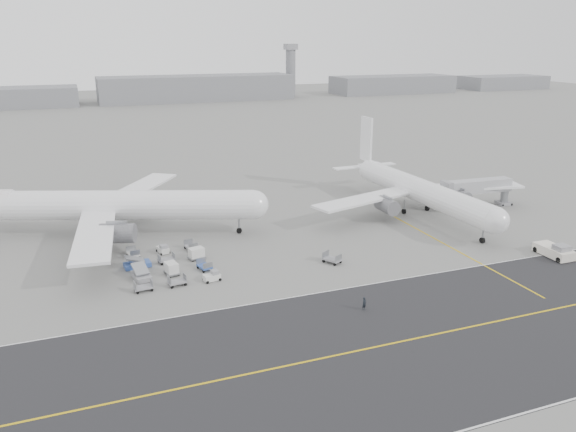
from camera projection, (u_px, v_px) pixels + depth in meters
name	position (u px, v px, depth m)	size (l,w,h in m)	color
ground	(304.00, 288.00, 81.08)	(700.00, 700.00, 0.00)	gray
taxiway	(401.00, 342.00, 66.76)	(220.00, 59.00, 0.03)	#2A2A2C
horizon_buildings	(180.00, 101.00, 322.87)	(520.00, 28.00, 28.00)	gray
control_tower	(291.00, 69.00, 346.11)	(7.00, 7.00, 31.25)	gray
airliner_a	(117.00, 205.00, 101.95)	(53.04, 52.10, 19.11)	white
airliner_b	(418.00, 190.00, 114.77)	(48.94, 49.54, 17.08)	white
pushback_tug	(555.00, 251.00, 92.50)	(3.19, 8.58, 2.46)	white
jet_bridge	(478.00, 188.00, 118.45)	(16.64, 4.04, 6.25)	gray
gse_cluster	(171.00, 268.00, 88.11)	(17.52, 21.55, 2.02)	gray
stray_dolly	(332.00, 263.00, 90.26)	(1.76, 2.86, 1.76)	silver
ground_crew_a	(364.00, 304.00, 74.34)	(0.66, 0.44, 1.82)	black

